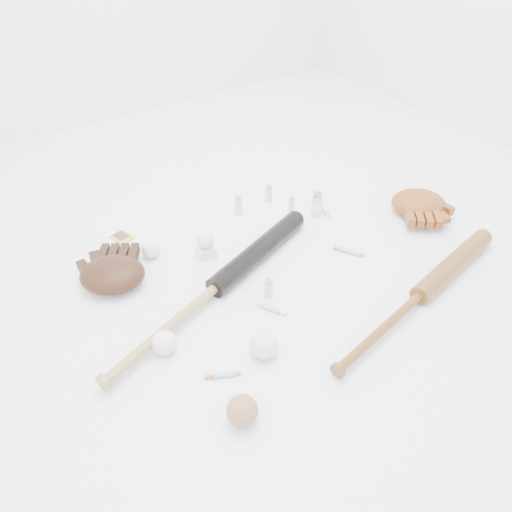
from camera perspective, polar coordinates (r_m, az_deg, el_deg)
bat_dark at (r=1.61m, az=-4.59°, el=-3.55°), size 0.95×0.40×0.07m
bat_wood at (r=1.66m, az=18.25°, el=-4.24°), size 0.90×0.23×0.07m
glove_dark at (r=1.70m, az=-16.10°, el=-2.00°), size 0.35×0.35×0.09m
glove_tan at (r=2.08m, az=18.08°, el=5.79°), size 0.35×0.35×0.09m
trading_card at (r=1.93m, az=-15.06°, el=2.06°), size 0.08×0.09×0.00m
pedestal at (r=1.78m, az=-5.71°, el=0.61°), size 0.08×0.08×0.04m
baseball_on_pedestal at (r=1.75m, az=-5.81°, el=1.85°), size 0.06×0.06×0.06m
baseball_left at (r=1.46m, az=-10.43°, el=-9.70°), size 0.07×0.07×0.07m
baseball_upper at (r=1.79m, az=-11.94°, el=0.77°), size 0.06×0.06×0.06m
baseball_mid at (r=1.42m, az=0.92°, el=-10.12°), size 0.08×0.08×0.08m
baseball_aged at (r=1.30m, az=-1.58°, el=-17.24°), size 0.08×0.08×0.08m
syringe_0 at (r=1.40m, az=-3.50°, el=-13.36°), size 0.13×0.08×0.02m
syringe_1 at (r=1.57m, az=1.54°, el=-5.94°), size 0.09×0.13×0.02m
syringe_2 at (r=2.02m, az=7.77°, el=5.25°), size 0.07×0.13×0.02m
syringe_3 at (r=1.81m, az=10.86°, el=0.49°), size 0.10×0.14×0.02m
vial_0 at (r=2.05m, az=1.49°, el=7.16°), size 0.03×0.03×0.07m
vial_1 at (r=2.00m, az=4.06°, el=5.97°), size 0.02×0.02×0.06m
vial_2 at (r=1.97m, az=-2.04°, el=5.84°), size 0.03×0.03×0.08m
vial_3 at (r=1.98m, az=6.97°, el=5.91°), size 0.04×0.04×0.10m
vial_4 at (r=1.60m, az=1.44°, el=-3.65°), size 0.03×0.03×0.07m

